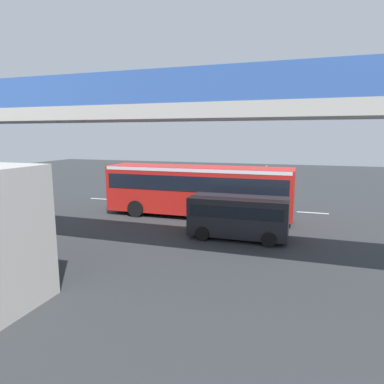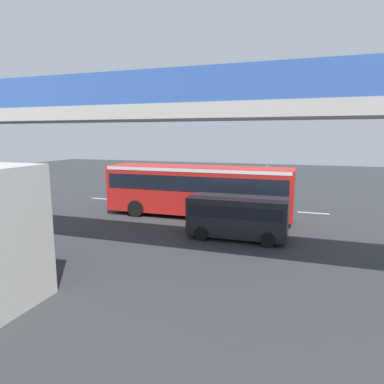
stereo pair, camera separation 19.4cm
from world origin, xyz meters
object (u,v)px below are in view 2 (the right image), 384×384
(bicycle_blue, at_px, (9,205))
(city_bus, at_px, (198,187))
(traffic_sign, at_px, (267,178))
(bicycle_green, at_px, (39,202))
(parked_van, at_px, (238,215))
(bicycle_orange, at_px, (2,209))
(pedestrian, at_px, (190,189))

(bicycle_blue, bearing_deg, city_bus, -169.18)
(traffic_sign, bearing_deg, bicycle_green, 24.37)
(city_bus, xyz_separation_m, traffic_sign, (-3.56, -6.04, 0.01))
(bicycle_green, relative_size, traffic_sign, 0.63)
(parked_van, bearing_deg, bicycle_green, -10.90)
(bicycle_orange, distance_m, traffic_sign, 18.45)
(parked_van, distance_m, bicycle_orange, 15.43)
(city_bus, bearing_deg, bicycle_blue, 10.82)
(bicycle_blue, distance_m, traffic_sign, 18.40)
(city_bus, relative_size, bicycle_blue, 6.52)
(traffic_sign, bearing_deg, city_bus, 59.47)
(pedestrian, bearing_deg, bicycle_blue, 34.74)
(bicycle_blue, bearing_deg, bicycle_green, -124.44)
(bicycle_orange, bearing_deg, parked_van, 179.11)
(city_bus, bearing_deg, bicycle_orange, 15.76)
(city_bus, distance_m, bicycle_blue, 13.02)
(bicycle_orange, bearing_deg, pedestrian, -140.32)
(parked_van, bearing_deg, bicycle_blue, -4.50)
(parked_van, relative_size, bicycle_blue, 2.71)
(bicycle_blue, height_order, bicycle_green, same)
(parked_van, height_order, pedestrian, parked_van)
(pedestrian, xyz_separation_m, traffic_sign, (-5.72, -1.16, 1.00))
(pedestrian, relative_size, traffic_sign, 0.64)
(city_bus, bearing_deg, pedestrian, -66.24)
(bicycle_blue, bearing_deg, pedestrian, -145.26)
(bicycle_green, bearing_deg, bicycle_blue, 55.56)
(bicycle_green, xyz_separation_m, bicycle_orange, (0.58, 2.61, 0.00))
(parked_van, relative_size, bicycle_orange, 2.71)
(city_bus, xyz_separation_m, bicycle_blue, (12.70, 2.43, -1.51))
(bicycle_orange, xyz_separation_m, traffic_sign, (-15.75, -9.48, 1.52))
(bicycle_orange, height_order, pedestrian, pedestrian)
(bicycle_orange, distance_m, pedestrian, 13.05)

